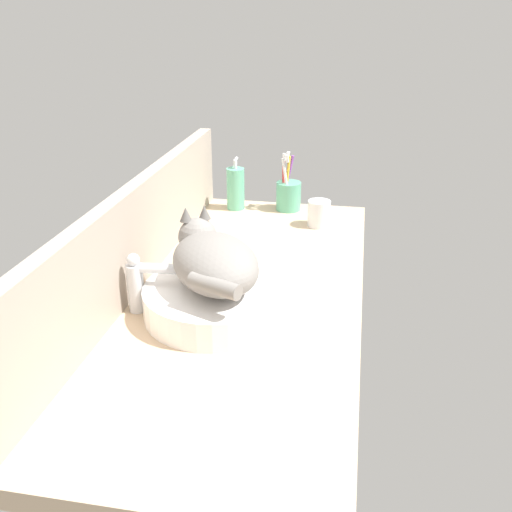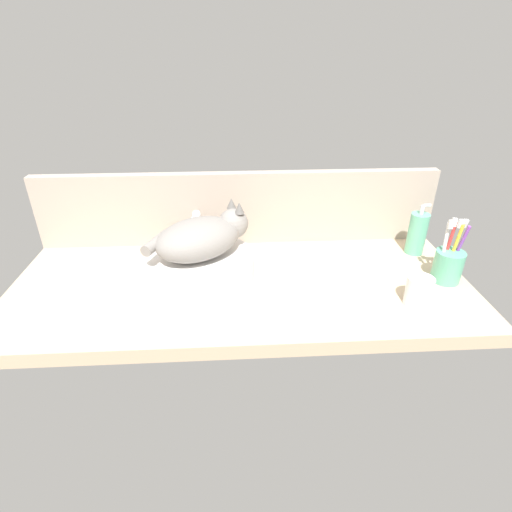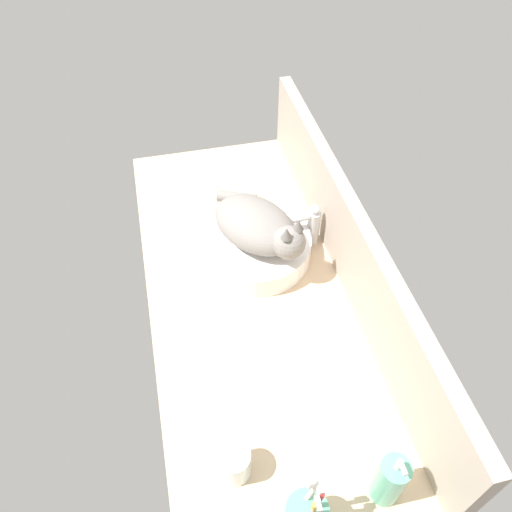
% 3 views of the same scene
% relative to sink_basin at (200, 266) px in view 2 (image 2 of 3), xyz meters
% --- Properties ---
extents(ground_plane, '(1.30, 0.55, 0.04)m').
position_rel_sink_basin_xyz_m(ground_plane, '(0.12, -0.04, -0.05)').
color(ground_plane, '#D1B28E').
extents(backsplash_panel, '(1.30, 0.04, 0.24)m').
position_rel_sink_basin_xyz_m(backsplash_panel, '(0.12, 0.22, 0.09)').
color(backsplash_panel, '#AD9E8E').
rests_on(backsplash_panel, ground_plane).
extents(sink_basin, '(0.31, 0.31, 0.07)m').
position_rel_sink_basin_xyz_m(sink_basin, '(0.00, 0.00, 0.00)').
color(sink_basin, white).
rests_on(sink_basin, ground_plane).
extents(cat, '(0.30, 0.28, 0.14)m').
position_rel_sink_basin_xyz_m(cat, '(0.01, 0.01, 0.09)').
color(cat, gray).
rests_on(cat, sink_basin).
extents(faucet, '(0.04, 0.12, 0.14)m').
position_rel_sink_basin_xyz_m(faucet, '(-0.02, 0.16, 0.04)').
color(faucet, silver).
rests_on(faucet, ground_plane).
extents(soap_dispenser, '(0.06, 0.06, 0.17)m').
position_rel_sink_basin_xyz_m(soap_dispenser, '(0.68, 0.11, 0.04)').
color(soap_dispenser, '#60B793').
rests_on(soap_dispenser, ground_plane).
extents(toothbrush_cup, '(0.08, 0.08, 0.19)m').
position_rel_sink_basin_xyz_m(toothbrush_cup, '(0.70, -0.06, 0.02)').
color(toothbrush_cup, '#5BB28E').
rests_on(toothbrush_cup, ground_plane).
extents(water_glass, '(0.07, 0.07, 0.08)m').
position_rel_sink_basin_xyz_m(water_glass, '(0.57, -0.17, 0.00)').
color(water_glass, white).
rests_on(water_glass, ground_plane).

